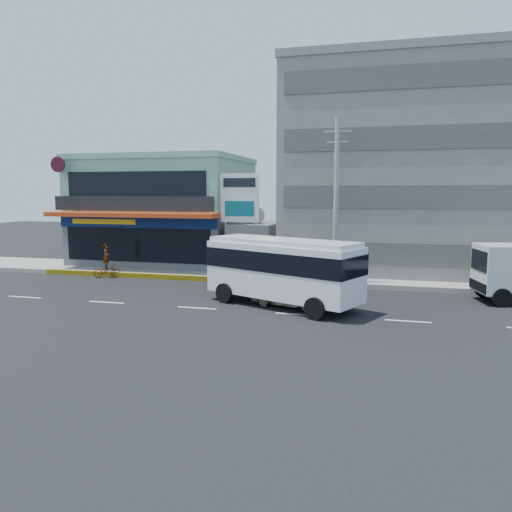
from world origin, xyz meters
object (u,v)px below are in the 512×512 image
(utility_pole_near, at_px, (336,201))
(sedan, at_px, (289,293))
(satellite_dish, at_px, (254,222))
(concrete_building, at_px, (404,173))
(minibus, at_px, (282,266))
(shop_building, at_px, (166,213))
(billboard, at_px, (240,204))
(motorcycle_rider, at_px, (107,266))

(utility_pole_near, height_order, sedan, utility_pole_near)
(satellite_dish, bearing_deg, concrete_building, 21.80)
(minibus, bearing_deg, utility_pole_near, 71.20)
(concrete_building, bearing_deg, shop_building, -176.65)
(concrete_building, xyz_separation_m, billboard, (-10.50, -5.80, -2.07))
(minibus, bearing_deg, concrete_building, 66.01)
(concrete_building, distance_m, sedan, 15.95)
(billboard, bearing_deg, utility_pole_near, -15.48)
(utility_pole_near, distance_m, minibus, 6.98)
(motorcycle_rider, bearing_deg, satellite_dish, 24.80)
(satellite_dish, relative_size, utility_pole_near, 0.15)
(shop_building, distance_m, satellite_dish, 8.54)
(satellite_dish, relative_size, motorcycle_rider, 0.67)
(shop_building, bearing_deg, motorcycle_rider, -98.66)
(sedan, bearing_deg, motorcycle_rider, 82.82)
(shop_building, bearing_deg, satellite_dish, -20.21)
(concrete_building, distance_m, satellite_dish, 11.30)
(motorcycle_rider, bearing_deg, minibus, -22.06)
(satellite_dish, bearing_deg, minibus, -67.21)
(shop_building, relative_size, billboard, 1.80)
(concrete_building, relative_size, billboard, 2.32)
(utility_pole_near, height_order, motorcycle_rider, utility_pole_near)
(shop_building, bearing_deg, billboard, -32.32)
(shop_building, relative_size, satellite_dish, 8.27)
(concrete_building, distance_m, utility_pole_near, 8.79)
(sedan, bearing_deg, shop_building, 59.12)
(shop_building, xyz_separation_m, motorcycle_rider, (-1.09, -7.15, -3.25))
(billboard, relative_size, motorcycle_rider, 3.06)
(sedan, bearing_deg, utility_pole_near, -1.33)
(concrete_building, relative_size, motorcycle_rider, 7.10)
(billboard, bearing_deg, sedan, -57.83)
(sedan, bearing_deg, minibus, 104.35)
(minibus, bearing_deg, satellite_dish, 112.79)
(shop_building, distance_m, minibus, 17.40)
(minibus, height_order, motorcycle_rider, minibus)
(concrete_building, distance_m, billboard, 12.17)
(sedan, relative_size, motorcycle_rider, 1.73)
(concrete_building, bearing_deg, motorcycle_rider, -156.75)
(concrete_building, xyz_separation_m, motorcycle_rider, (-19.09, -8.20, -6.26))
(sedan, xyz_separation_m, motorcycle_rider, (-13.43, 5.30, 0.08))
(billboard, distance_m, motorcycle_rider, 9.85)
(satellite_dish, xyz_separation_m, utility_pole_near, (6.00, -3.60, 1.57))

